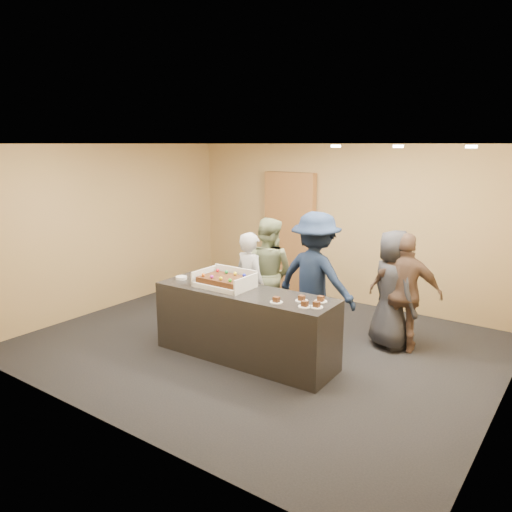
# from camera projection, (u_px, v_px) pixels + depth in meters

# --- Properties ---
(room) EXTENTS (6.04, 6.00, 2.70)m
(room) POSITION_uv_depth(u_px,v_px,m) (260.00, 248.00, 6.57)
(room) COLOR black
(room) RESTS_ON ground
(serving_counter) EXTENTS (2.42, 0.77, 0.90)m
(serving_counter) POSITION_uv_depth(u_px,v_px,m) (245.00, 325.00, 6.34)
(serving_counter) COLOR black
(serving_counter) RESTS_ON floor
(storage_cabinet) EXTENTS (1.00, 0.15, 2.20)m
(storage_cabinet) POSITION_uv_depth(u_px,v_px,m) (289.00, 233.00, 9.12)
(storage_cabinet) COLOR brown
(storage_cabinet) RESTS_ON floor
(cake_box) EXTENTS (0.71, 0.49, 0.21)m
(cake_box) POSITION_uv_depth(u_px,v_px,m) (226.00, 283.00, 6.43)
(cake_box) COLOR white
(cake_box) RESTS_ON serving_counter
(sheet_cake) EXTENTS (0.61, 0.42, 0.12)m
(sheet_cake) POSITION_uv_depth(u_px,v_px,m) (224.00, 279.00, 6.40)
(sheet_cake) COLOR #37190C
(sheet_cake) RESTS_ON cake_box
(plate_stack) EXTENTS (0.15, 0.15, 0.04)m
(plate_stack) POSITION_uv_depth(u_px,v_px,m) (181.00, 278.00, 6.78)
(plate_stack) COLOR white
(plate_stack) RESTS_ON serving_counter
(slice_a) EXTENTS (0.15, 0.15, 0.07)m
(slice_a) POSITION_uv_depth(u_px,v_px,m) (276.00, 300.00, 5.78)
(slice_a) COLOR white
(slice_a) RESTS_ON serving_counter
(slice_b) EXTENTS (0.15, 0.15, 0.07)m
(slice_b) POSITION_uv_depth(u_px,v_px,m) (302.00, 299.00, 5.83)
(slice_b) COLOR white
(slice_b) RESTS_ON serving_counter
(slice_c) EXTENTS (0.15, 0.15, 0.07)m
(slice_c) POSITION_uv_depth(u_px,v_px,m) (305.00, 305.00, 5.63)
(slice_c) COLOR white
(slice_c) RESTS_ON serving_counter
(slice_d) EXTENTS (0.15, 0.15, 0.07)m
(slice_d) POSITION_uv_depth(u_px,v_px,m) (321.00, 300.00, 5.81)
(slice_d) COLOR white
(slice_d) RESTS_ON serving_counter
(slice_e) EXTENTS (0.15, 0.15, 0.07)m
(slice_e) POSITION_uv_depth(u_px,v_px,m) (317.00, 305.00, 5.61)
(slice_e) COLOR white
(slice_e) RESTS_ON serving_counter
(person_server_grey) EXTENTS (0.63, 0.50, 1.51)m
(person_server_grey) POSITION_uv_depth(u_px,v_px,m) (250.00, 285.00, 7.04)
(person_server_grey) COLOR #AFAFB4
(person_server_grey) RESTS_ON floor
(person_sage_man) EXTENTS (0.89, 0.74, 1.67)m
(person_sage_man) POSITION_uv_depth(u_px,v_px,m) (267.00, 274.00, 7.33)
(person_sage_man) COLOR gray
(person_sage_man) RESTS_ON floor
(person_navy_man) EXTENTS (1.22, 0.76, 1.82)m
(person_navy_man) POSITION_uv_depth(u_px,v_px,m) (315.00, 279.00, 6.74)
(person_navy_man) COLOR #131F39
(person_navy_man) RESTS_ON floor
(person_brown_extra) EXTENTS (0.99, 0.57, 1.59)m
(person_brown_extra) POSITION_uv_depth(u_px,v_px,m) (405.00, 293.00, 6.51)
(person_brown_extra) COLOR brown
(person_brown_extra) RESTS_ON floor
(person_dark_suit) EXTENTS (0.94, 0.86, 1.61)m
(person_dark_suit) POSITION_uv_depth(u_px,v_px,m) (393.00, 290.00, 6.64)
(person_dark_suit) COLOR #26272B
(person_dark_suit) RESTS_ON floor
(ceiling_spotlights) EXTENTS (1.72, 0.12, 0.03)m
(ceiling_spotlights) POSITION_uv_depth(u_px,v_px,m) (398.00, 146.00, 5.77)
(ceiling_spotlights) COLOR #FFEAC6
(ceiling_spotlights) RESTS_ON ceiling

